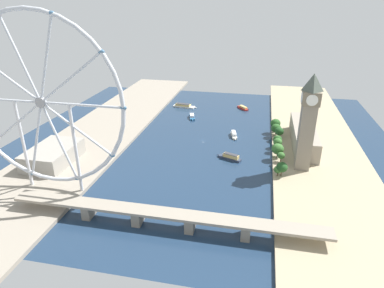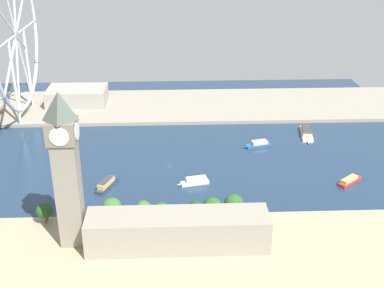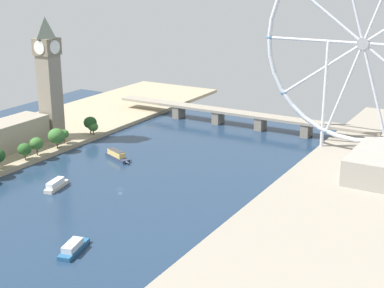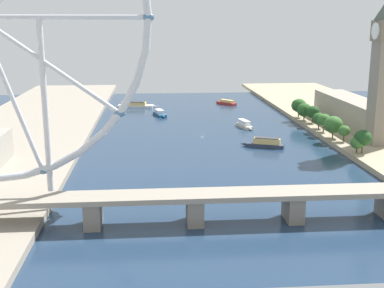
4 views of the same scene
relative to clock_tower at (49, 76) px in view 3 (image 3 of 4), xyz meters
name	(u,v)px [view 3 (image 3 of 4)]	position (x,y,z in m)	size (l,w,h in m)	color
ground_plane	(120,189)	(99.60, -52.16, -47.82)	(409.14, 409.14, 0.00)	#1E334C
riverbank_right	(324,234)	(219.17, -52.16, -46.32)	(90.00, 520.00, 3.00)	gray
clock_tower	(49,76)	(0.00, 0.00, 0.00)	(15.37, 15.37, 85.97)	gray
tree_row_embankment	(29,146)	(20.35, -42.97, -36.74)	(14.03, 120.18, 14.18)	#513823
ferris_wheel	(363,44)	(198.23, 76.56, 26.57)	(133.08, 3.20, 137.59)	silver
riverside_hall	(384,165)	(226.36, 35.65, -37.25)	(36.32, 55.09, 15.16)	gray
river_bridge	(239,115)	(99.60, 103.68, -38.93)	(221.14, 12.83, 11.81)	gray
tour_boat_0	(117,156)	(65.65, -10.12, -45.29)	(26.21, 13.74, 6.04)	#2D384C
tour_boat_1	(56,185)	(67.13, -69.16, -45.56)	(9.08, 22.76, 5.29)	beige
tour_boat_3	(74,247)	(126.79, -122.10, -45.87)	(11.09, 24.10, 4.80)	#235684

